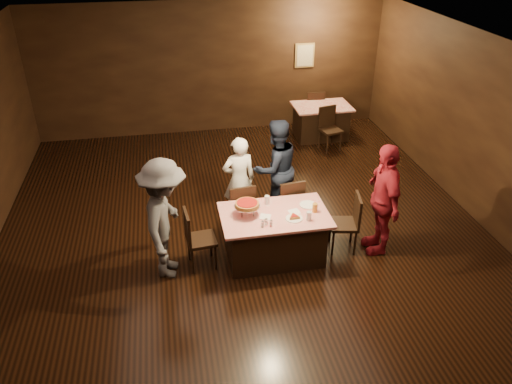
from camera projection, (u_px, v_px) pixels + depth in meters
room at (249, 124)px, 6.81m from camera, size 10.00×10.04×3.02m
main_table at (274, 235)px, 7.55m from camera, size 1.60×1.00×0.77m
back_table at (321, 121)px, 11.55m from camera, size 1.30×0.90×0.77m
chair_far_left at (240, 208)px, 8.08m from camera, size 0.47×0.47×0.95m
chair_far_right at (288, 203)px, 8.21m from camera, size 0.47×0.47×0.95m
chair_end_left at (201, 238)px, 7.32m from camera, size 0.46×0.46×0.95m
chair_end_right at (344, 223)px, 7.68m from camera, size 0.49×0.49×0.95m
chair_back_near at (331, 129)px, 10.91m from camera, size 0.51×0.51×0.95m
chair_back_far at (314, 109)px, 12.02m from camera, size 0.45×0.45×0.95m
diner_white_jacket at (239, 180)px, 8.28m from camera, size 0.59×0.42×1.53m
diner_navy_hoodie at (276, 168)px, 8.42m from camera, size 1.02×0.90×1.74m
diner_grey_knit at (165, 220)px, 6.96m from camera, size 0.88×1.29×1.83m
diner_red_shirt at (383, 199)px, 7.48m from camera, size 0.51×1.08×1.80m
pizza_stand at (247, 204)px, 7.24m from camera, size 0.38×0.38×0.22m
plate_with_slice at (294, 217)px, 7.23m from camera, size 0.25×0.25×0.06m
plate_empty at (308, 205)px, 7.57m from camera, size 0.25×0.25×0.01m
glass_front_right at (309, 216)px, 7.18m from camera, size 0.08×0.08×0.14m
glass_amber at (315, 208)px, 7.38m from camera, size 0.08×0.08×0.14m
glass_back at (267, 200)px, 7.57m from camera, size 0.08×0.08×0.14m
condiments at (267, 223)px, 7.06m from camera, size 0.17×0.10×0.09m
napkin_center at (294, 212)px, 7.40m from camera, size 0.19×0.19×0.01m
napkin_left at (265, 217)px, 7.29m from camera, size 0.21×0.21×0.01m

